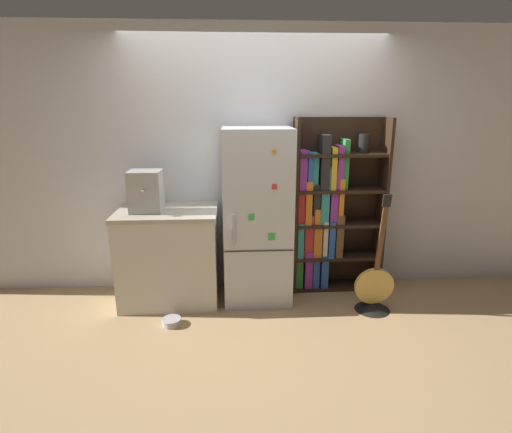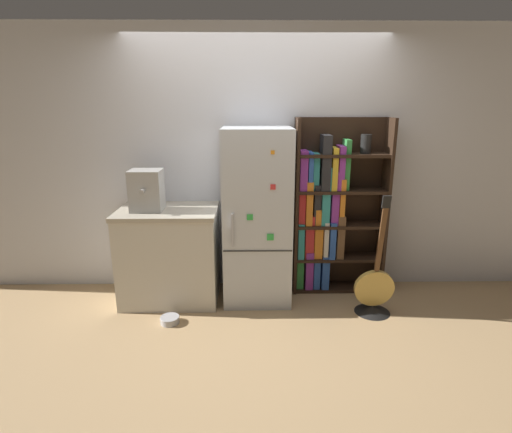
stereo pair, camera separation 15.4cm
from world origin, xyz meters
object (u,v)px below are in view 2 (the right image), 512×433
(bookshelf, at_px, (329,212))
(guitar, at_px, (374,296))
(refrigerator, at_px, (257,217))
(pet_bowl, at_px, (170,319))
(espresso_machine, at_px, (147,190))

(bookshelf, height_order, guitar, bookshelf)
(refrigerator, bearing_deg, pet_bowl, -146.97)
(espresso_machine, relative_size, guitar, 0.33)
(refrigerator, height_order, guitar, refrigerator)
(bookshelf, relative_size, guitar, 1.53)
(bookshelf, xyz_separation_m, pet_bowl, (-1.50, -0.69, -0.79))
(refrigerator, relative_size, bookshelf, 0.95)
(espresso_machine, distance_m, pet_bowl, 1.19)
(refrigerator, bearing_deg, bookshelf, 14.31)
(espresso_machine, height_order, pet_bowl, espresso_machine)
(refrigerator, distance_m, espresso_machine, 1.05)
(refrigerator, height_order, pet_bowl, refrigerator)
(bookshelf, bearing_deg, pet_bowl, -155.30)
(guitar, xyz_separation_m, pet_bowl, (-1.85, -0.16, -0.13))
(refrigerator, xyz_separation_m, espresso_machine, (-1.02, -0.05, 0.27))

